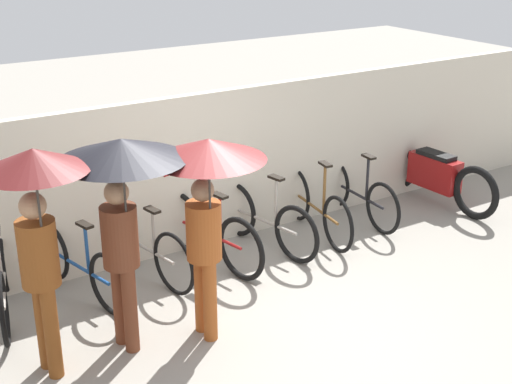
% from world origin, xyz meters
% --- Properties ---
extents(ground_plane, '(30.00, 30.00, 0.00)m').
position_xyz_m(ground_plane, '(0.00, 0.00, 0.00)').
color(ground_plane, gray).
extents(back_wall, '(14.46, 0.12, 1.84)m').
position_xyz_m(back_wall, '(0.00, 2.26, 0.92)').
color(back_wall, beige).
rests_on(back_wall, ground).
extents(parked_bicycle_1, '(0.59, 1.74, 1.00)m').
position_xyz_m(parked_bicycle_1, '(-1.86, 1.85, 0.37)').
color(parked_bicycle_1, black).
rests_on(parked_bicycle_1, ground).
extents(parked_bicycle_2, '(0.56, 1.69, 1.08)m').
position_xyz_m(parked_bicycle_2, '(-1.12, 1.82, 0.35)').
color(parked_bicycle_2, black).
rests_on(parked_bicycle_2, ground).
extents(parked_bicycle_3, '(0.49, 1.70, 1.09)m').
position_xyz_m(parked_bicycle_3, '(-0.37, 1.84, 0.37)').
color(parked_bicycle_3, black).
rests_on(parked_bicycle_3, ground).
extents(parked_bicycle_4, '(0.52, 1.73, 0.99)m').
position_xyz_m(parked_bicycle_4, '(0.37, 1.74, 0.37)').
color(parked_bicycle_4, black).
rests_on(parked_bicycle_4, ground).
extents(parked_bicycle_5, '(0.50, 1.69, 1.07)m').
position_xyz_m(parked_bicycle_5, '(1.12, 1.75, 0.36)').
color(parked_bicycle_5, black).
rests_on(parked_bicycle_5, ground).
extents(parked_bicycle_6, '(0.44, 1.72, 1.06)m').
position_xyz_m(parked_bicycle_6, '(1.86, 1.75, 0.37)').
color(parked_bicycle_6, black).
rests_on(parked_bicycle_6, ground).
extents(parked_bicycle_7, '(0.44, 1.72, 1.04)m').
position_xyz_m(parked_bicycle_7, '(2.61, 1.86, 0.35)').
color(parked_bicycle_7, black).
rests_on(parked_bicycle_7, ground).
extents(pedestrian_leading, '(0.85, 0.85, 2.06)m').
position_xyz_m(pedestrian_leading, '(-1.78, 0.58, 1.54)').
color(pedestrian_leading, brown).
rests_on(pedestrian_leading, ground).
extents(pedestrian_center, '(1.08, 1.08, 2.01)m').
position_xyz_m(pedestrian_center, '(-1.06, 0.58, 1.62)').
color(pedestrian_center, brown).
rests_on(pedestrian_center, ground).
extents(pedestrian_trailing, '(0.99, 0.99, 1.96)m').
position_xyz_m(pedestrian_trailing, '(-0.38, 0.37, 1.54)').
color(pedestrian_trailing, '#9E4C1E').
rests_on(pedestrian_trailing, ground).
extents(motorcycle, '(0.58, 2.11, 0.92)m').
position_xyz_m(motorcycle, '(3.86, 1.74, 0.41)').
color(motorcycle, black).
rests_on(motorcycle, ground).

